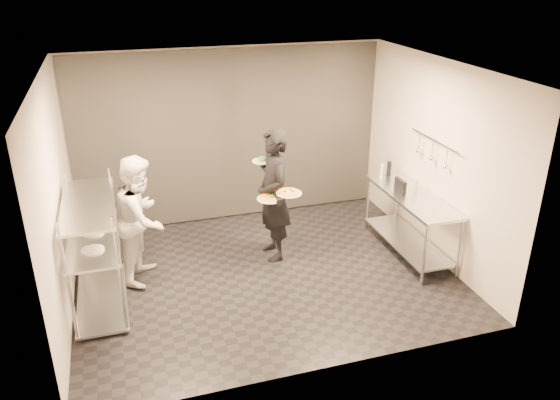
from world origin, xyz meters
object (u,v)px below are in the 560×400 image
object	(u,v)px
pass_rack	(95,248)
bottle_clear	(416,185)
bottle_green	(382,171)
salad_plate	(262,160)
bottle_dark	(389,169)
pizza_plate_near	(270,198)
waiter	(273,195)
pos_monitor	(400,186)
prep_counter	(410,214)
chef	(142,218)
pizza_plate_far	(289,193)

from	to	relation	value
pass_rack	bottle_clear	xyz separation A→B (m)	(4.43, 0.11, 0.24)
pass_rack	bottle_green	size ratio (longest dim) A/B	7.37
salad_plate	bottle_dark	world-z (taller)	salad_plate
salad_plate	bottle_green	xyz separation A→B (m)	(1.88, -0.02, -0.37)
pizza_plate_near	pass_rack	bearing A→B (deg)	-172.72
waiter	pos_monitor	distance (m)	1.83
pass_rack	bottle_clear	distance (m)	4.44
prep_counter	pizza_plate_near	xyz separation A→B (m)	(-2.02, 0.29, 0.39)
chef	bottle_clear	size ratio (longest dim) A/B	9.56
waiter	chef	bearing A→B (deg)	-91.65
pass_rack	pizza_plate_near	xyz separation A→B (m)	(2.31, 0.29, 0.24)
pos_monitor	bottle_green	size ratio (longest dim) A/B	1.23
pass_rack	waiter	xyz separation A→B (m)	(2.42, 0.49, 0.19)
pass_rack	bottle_dark	world-z (taller)	pass_rack
pass_rack	bottle_green	xyz separation A→B (m)	(4.21, 0.74, 0.26)
waiter	bottle_clear	bearing A→B (deg)	76.82
waiter	salad_plate	distance (m)	0.53
pizza_plate_near	pizza_plate_far	xyz separation A→B (m)	(0.26, -0.04, 0.06)
chef	pizza_plate_near	xyz separation A→B (m)	(1.71, -0.17, 0.15)
pizza_plate_near	pizza_plate_far	distance (m)	0.27
prep_counter	bottle_green	xyz separation A→B (m)	(-0.12, 0.74, 0.40)
prep_counter	pass_rack	bearing A→B (deg)	-179.97
pizza_plate_far	pos_monitor	bearing A→B (deg)	-3.54
waiter	bottle_clear	distance (m)	2.05
waiter	salad_plate	size ratio (longest dim) A/B	6.74
pizza_plate_far	salad_plate	size ratio (longest dim) A/B	1.24
bottle_green	bottle_clear	bearing A→B (deg)	-71.04
pos_monitor	bottle_green	xyz separation A→B (m)	(0.00, 0.59, 0.01)
bottle_clear	prep_counter	bearing A→B (deg)	-134.99
bottle_clear	bottle_green	bearing A→B (deg)	108.96
pizza_plate_near	waiter	bearing A→B (deg)	61.22
bottle_dark	chef	bearing A→B (deg)	-175.09
pass_rack	pizza_plate_far	bearing A→B (deg)	5.68
chef	bottle_clear	bearing A→B (deg)	-74.49
prep_counter	salad_plate	distance (m)	2.27
prep_counter	pos_monitor	bearing A→B (deg)	128.53
chef	pos_monitor	xyz separation A→B (m)	(3.61, -0.31, 0.15)
bottle_green	bottle_dark	size ratio (longest dim) A/B	0.96
chef	salad_plate	bearing A→B (deg)	-59.29
chef	bottle_dark	bearing A→B (deg)	-64.19
pos_monitor	pass_rack	bearing A→B (deg)	-176.74
pos_monitor	bottle_clear	xyz separation A→B (m)	(0.22, -0.05, -0.01)
salad_plate	waiter	bearing A→B (deg)	-73.43
chef	bottle_green	distance (m)	3.63
pizza_plate_near	bottle_green	xyz separation A→B (m)	(1.91, 0.45, 0.02)
chef	bottle_clear	xyz separation A→B (m)	(3.83, -0.36, 0.15)
prep_counter	salad_plate	bearing A→B (deg)	159.05
pos_monitor	bottle_dark	distance (m)	0.66
salad_plate	bottle_clear	size ratio (longest dim) A/B	1.57
pos_monitor	salad_plate	bearing A→B (deg)	163.07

